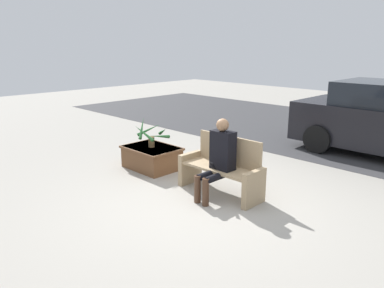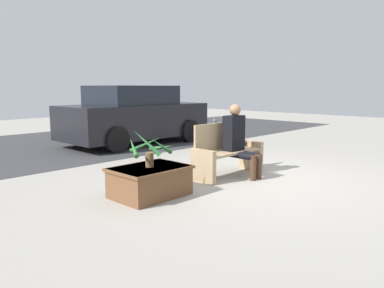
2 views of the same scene
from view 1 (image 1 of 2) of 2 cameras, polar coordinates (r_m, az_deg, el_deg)
ground_plane at (r=5.71m, az=1.82°, el=-9.34°), size 30.00×30.00×0.00m
road_surface at (r=10.80m, az=24.67°, el=1.00°), size 20.00×6.00×0.01m
bench at (r=6.07m, az=4.61°, el=-3.70°), size 1.44×0.50×0.92m
person_seated at (r=5.80m, az=4.11°, el=-1.86°), size 0.37×0.64×1.26m
planter_box at (r=7.33m, az=-6.14°, el=-1.94°), size 1.06×0.79×0.43m
potted_plant at (r=7.20m, az=-6.21°, el=1.55°), size 0.67×0.63×0.56m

